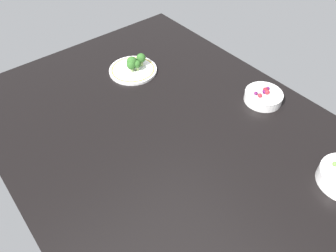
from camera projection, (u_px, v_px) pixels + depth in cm
name	position (u px, v px, depth cm)	size (l,w,h in cm)	color
dining_table	(168.00, 133.00, 121.78)	(150.52, 112.05, 4.00)	black
plate_broccoli	(134.00, 68.00, 145.01)	(21.54, 21.54, 7.73)	white
bowl_berries	(263.00, 96.00, 130.47)	(15.32, 15.32, 5.90)	white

